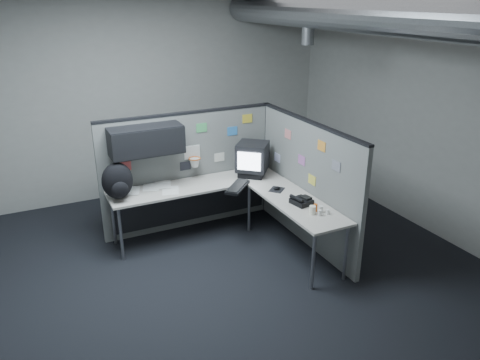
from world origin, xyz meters
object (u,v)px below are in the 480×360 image
desk (223,197)px  monitor (252,159)px  keyboard (237,187)px  backpack (118,182)px  phone (301,201)px

desk → monitor: 0.72m
keyboard → backpack: 1.49m
phone → monitor: bearing=92.8°
desk → monitor: monitor is taller
monitor → phone: 1.14m
keyboard → monitor: bearing=41.3°
desk → keyboard: 0.24m
keyboard → desk: bearing=154.7°
monitor → phone: size_ratio=2.16×
monitor → phone: monitor is taller
desk → keyboard: bearing=-24.9°
desk → backpack: size_ratio=5.05×
keyboard → phone: (0.47, -0.77, 0.02)m
monitor → keyboard: (-0.40, -0.35, -0.21)m
monitor → phone: bearing=-91.1°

